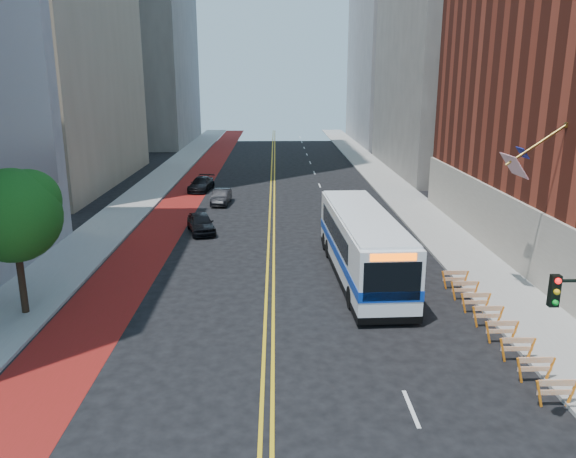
% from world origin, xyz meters
% --- Properties ---
extents(ground, '(160.00, 160.00, 0.00)m').
position_xyz_m(ground, '(0.00, 0.00, 0.00)').
color(ground, black).
rests_on(ground, ground).
extents(sidewalk_left, '(4.00, 140.00, 0.15)m').
position_xyz_m(sidewalk_left, '(-12.00, 30.00, 0.07)').
color(sidewalk_left, gray).
rests_on(sidewalk_left, ground).
extents(sidewalk_right, '(4.00, 140.00, 0.15)m').
position_xyz_m(sidewalk_right, '(12.00, 30.00, 0.07)').
color(sidewalk_right, gray).
rests_on(sidewalk_right, ground).
extents(bus_lane_paint, '(3.60, 140.00, 0.01)m').
position_xyz_m(bus_lane_paint, '(-8.10, 30.00, 0.00)').
color(bus_lane_paint, maroon).
rests_on(bus_lane_paint, ground).
extents(center_line_inner, '(0.14, 140.00, 0.01)m').
position_xyz_m(center_line_inner, '(-0.18, 30.00, 0.00)').
color(center_line_inner, gold).
rests_on(center_line_inner, ground).
extents(center_line_outer, '(0.14, 140.00, 0.01)m').
position_xyz_m(center_line_outer, '(0.18, 30.00, 0.00)').
color(center_line_outer, gold).
rests_on(center_line_outer, ground).
extents(lane_dashes, '(0.14, 98.20, 0.01)m').
position_xyz_m(lane_dashes, '(4.80, 38.00, 0.01)').
color(lane_dashes, silver).
rests_on(lane_dashes, ground).
extents(construction_barriers, '(1.42, 10.91, 1.00)m').
position_xyz_m(construction_barriers, '(9.60, 3.42, 0.68)').
color(construction_barriers, orange).
rests_on(construction_barriers, ground).
extents(street_tree, '(4.20, 4.20, 6.70)m').
position_xyz_m(street_tree, '(-11.24, 6.04, 4.91)').
color(street_tree, black).
rests_on(street_tree, sidewalk_left).
extents(transit_bus, '(3.46, 13.35, 3.64)m').
position_xyz_m(transit_bus, '(5.01, 10.87, 1.90)').
color(transit_bus, white).
rests_on(transit_bus, ground).
extents(car_a, '(2.71, 4.41, 1.40)m').
position_xyz_m(car_a, '(-5.00, 20.23, 0.70)').
color(car_a, black).
rests_on(car_a, ground).
extents(car_b, '(1.59, 4.00, 1.29)m').
position_xyz_m(car_b, '(-4.43, 29.53, 0.65)').
color(car_b, black).
rests_on(car_b, ground).
extents(car_c, '(2.46, 4.75, 1.32)m').
position_xyz_m(car_c, '(-6.92, 35.51, 0.66)').
color(car_c, black).
rests_on(car_c, ground).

